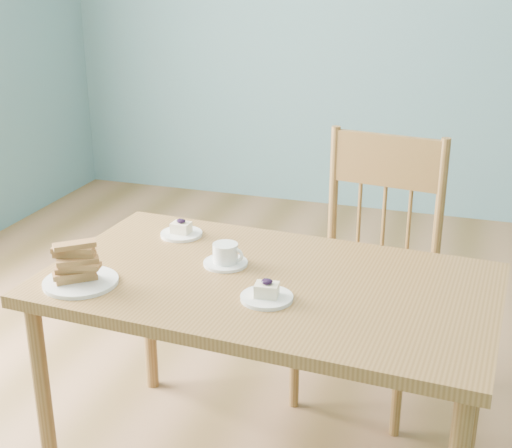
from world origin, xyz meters
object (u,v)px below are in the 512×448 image
Objects in this scene: dining_chair at (369,269)px; coffee_cup at (226,256)px; cheesecake_plate_far at (181,231)px; dining_table at (268,300)px; biscotti_plate at (80,270)px; cheesecake_plate_near at (267,294)px.

dining_chair is 0.67m from coffee_cup.
cheesecake_plate_far is (-0.58, -0.35, 0.21)m from dining_chair.
dining_table is 0.45m from cheesecake_plate_far.
dining_chair is (0.20, 0.58, -0.12)m from dining_table.
cheesecake_plate_far is (-0.37, 0.23, 0.08)m from dining_table.
cheesecake_plate_far is 0.65× the size of biscotti_plate.
dining_chair reaches higher than coffee_cup.
dining_chair is at bearing 48.12° from biscotti_plate.
cheesecake_plate_near is 0.55m from cheesecake_plate_far.
dining_table is 0.19m from coffee_cup.
dining_table is at bearing -13.60° from coffee_cup.
coffee_cup is at bearing 135.45° from cheesecake_plate_near.
cheesecake_plate_near is at bearing -41.30° from cheesecake_plate_far.
biscotti_plate is at bearing -136.24° from coffee_cup.
dining_table is 1.36× the size of dining_chair.
dining_chair is 0.76m from cheesecake_plate_near.
cheesecake_plate_near reaches higher than dining_table.
biscotti_plate reaches higher than cheesecake_plate_near.
dining_chair is 0.71m from cheesecake_plate_far.
dining_chair is 7.31× the size of coffee_cup.
cheesecake_plate_near is 1.08× the size of coffee_cup.
cheesecake_plate_far is at bearing -140.66° from dining_chair.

